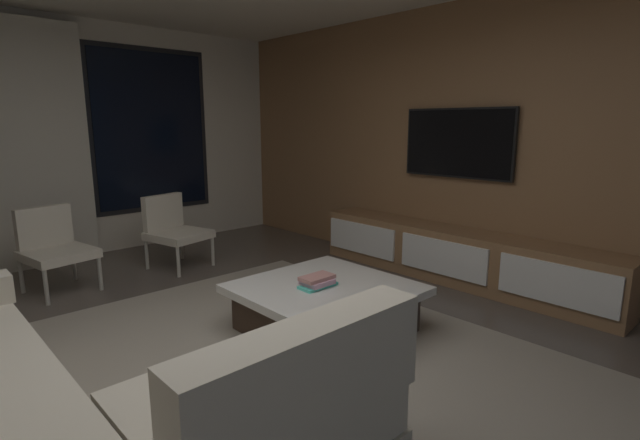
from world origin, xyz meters
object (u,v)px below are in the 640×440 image
media_console (459,257)px  mounted_tv (457,143)px  sectional_couch (31,426)px  accent_chair_near_window (173,227)px  book_stack_on_coffee_table (317,281)px  accent_chair_by_curtain (53,245)px  coffee_table (325,308)px

media_console → mounted_tv: mounted_tv is taller
sectional_couch → accent_chair_near_window: 3.27m
book_stack_on_coffee_table → accent_chair_by_curtain: size_ratio=0.37×
book_stack_on_coffee_table → accent_chair_near_window: bearing=89.8°
coffee_table → accent_chair_near_window: 2.35m
sectional_couch → coffee_table: sectional_couch is taller
accent_chair_by_curtain → mounted_tv: size_ratio=0.66×
coffee_table → accent_chair_by_curtain: (-1.21, 2.39, 0.25)m
sectional_couch → accent_chair_by_curtain: 2.79m
accent_chair_near_window → coffee_table: bearing=-88.8°
sectional_couch → mounted_tv: bearing=5.9°
accent_chair_near_window → accent_chair_by_curtain: 1.16m
sectional_couch → mounted_tv: 4.07m
sectional_couch → coffee_table: (1.99, 0.28, -0.10)m
book_stack_on_coffee_table → media_console: 1.81m
coffee_table → accent_chair_near_window: bearing=91.2°
book_stack_on_coffee_table → accent_chair_near_window: (0.01, 2.31, 0.03)m
accent_chair_near_window → mounted_tv: (1.97, -2.22, 0.92)m
book_stack_on_coffee_table → media_console: size_ratio=0.09×
accent_chair_by_curtain → coffee_table: bearing=-63.0°
book_stack_on_coffee_table → media_console: media_console is taller
accent_chair_near_window → media_console: size_ratio=0.25×
sectional_couch → media_console: sectional_couch is taller
accent_chair_near_window → accent_chair_by_curtain: same height
accent_chair_near_window → media_console: (1.79, -2.42, -0.18)m
coffee_table → mounted_tv: 2.25m
coffee_table → book_stack_on_coffee_table: 0.22m
accent_chair_near_window → media_console: 3.01m
book_stack_on_coffee_table → mounted_tv: mounted_tv is taller
media_console → mounted_tv: size_ratio=2.62×
mounted_tv → accent_chair_near_window: bearing=131.6°
accent_chair_near_window → accent_chair_by_curtain: (-1.16, 0.05, 0.00)m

